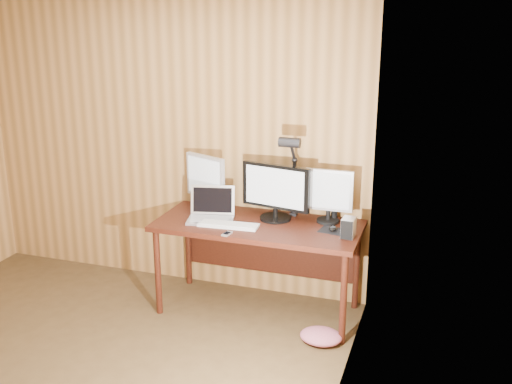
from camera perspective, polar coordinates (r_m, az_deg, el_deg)
The scene contains 14 objects.
room_shell at distance 3.59m, azimuth -22.61°, elevation -2.12°, with size 4.00×4.00×4.00m.
desk at distance 4.77m, azimuth 0.46°, elevation -4.10°, with size 1.60×0.70×0.75m.
monitor_center at distance 4.68m, azimuth 1.88°, elevation 0.07°, with size 0.57×0.25×0.45m.
monitor_left at distance 4.93m, azimuth -4.83°, elevation 1.08°, with size 0.39×0.20×0.46m.
monitor_right at distance 4.65m, azimuth 6.95°, elevation -0.23°, with size 0.37×0.18×0.42m.
laptop at distance 4.76m, azimuth -4.27°, elevation -1.85°, with size 0.40×0.34×0.25m.
keyboard at distance 4.60m, azimuth -2.65°, elevation -3.14°, with size 0.47×0.17×0.02m.
mousepad at distance 4.55m, azimuth 7.33°, elevation -3.67°, with size 0.20×0.16×0.00m, color black.
mouse at distance 4.54m, azimuth 7.34°, elevation -3.43°, with size 0.07×0.11×0.04m, color black.
hard_drive at distance 4.42m, azimuth 8.79°, elevation -3.37°, with size 0.10×0.14×0.14m.
phone at distance 4.44m, azimuth -2.78°, elevation -3.99°, with size 0.06×0.10×0.01m.
speaker at distance 4.76m, azimuth 7.47°, elevation -1.96°, with size 0.05×0.05×0.12m, color black.
desk_lamp at distance 4.65m, azimuth 3.42°, elevation 2.62°, with size 0.16×0.23×0.71m.
fabric_pile at distance 4.54m, azimuth 6.20°, elevation -13.51°, with size 0.31×0.25×0.10m, color #B15669, non-canonical shape.
Camera 1 is at (2.29, -2.54, 2.34)m, focal length 42.00 mm.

